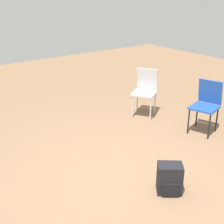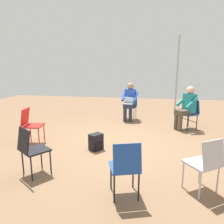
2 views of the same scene
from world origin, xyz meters
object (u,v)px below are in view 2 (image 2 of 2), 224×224
chair_southeast (31,148)px  person_with_laptop (130,100)px  chair_west (131,104)px  chair_south (31,123)px  backpack_near_laptop_user (96,143)px  chair_northwest (191,112)px  person_in_teal (187,106)px  chair_northeast (206,162)px  chair_east (125,165)px

chair_southeast → person_with_laptop: bearing=108.1°
chair_southeast → chair_west: 4.35m
chair_south → chair_west: size_ratio=1.00×
person_with_laptop → backpack_near_laptop_user: 2.79m
chair_west → person_with_laptop: size_ratio=0.69×
chair_northwest → person_in_teal: bearing=90.0°
chair_southeast → chair_northeast: same height
chair_northeast → backpack_near_laptop_user: (-1.37, -1.94, -0.34)m
chair_northwest → chair_south: size_ratio=1.00×
chair_west → backpack_near_laptop_user: chair_west is taller
chair_south → chair_east: bearing=47.3°
chair_northwest → chair_east: size_ratio=1.00×
person_in_teal → person_with_laptop: bearing=32.9°
chair_south → person_with_laptop: bearing=134.3°
chair_southeast → chair_south: (-1.41, -0.80, 0.00)m
chair_south → backpack_near_laptop_user: bearing=79.1°
chair_south → backpack_near_laptop_user: 1.64m
chair_northeast → chair_west: size_ratio=1.00×
chair_southeast → backpack_near_laptop_user: size_ratio=2.36×
chair_northwest → chair_south: (1.87, -3.94, 0.00)m
chair_northeast → backpack_near_laptop_user: size_ratio=2.36×
chair_northwest → chair_northeast: size_ratio=1.00×
person_with_laptop → person_in_teal: same height
chair_south → chair_northeast: 3.85m
chair_northeast → person_with_laptop: bearing=76.1°
person_with_laptop → person_in_teal: size_ratio=1.00×
chair_northwest → person_with_laptop: (-0.69, -1.83, 0.20)m
chair_northeast → person_in_teal: 3.30m
backpack_near_laptop_user → chair_northwest: bearing=130.6°
chair_west → person_in_teal: (0.95, 1.66, 0.20)m
backpack_near_laptop_user → chair_west: bearing=169.4°
chair_south → person_in_teal: (-1.78, 3.80, 0.20)m
chair_east → person_in_teal: bearing=52.0°
chair_south → chair_east: (1.80, 2.42, 0.00)m
chair_southeast → person_with_laptop: person_with_laptop is taller
person_with_laptop → person_in_teal: 1.86m
chair_northeast → chair_south: bearing=123.8°
chair_east → backpack_near_laptop_user: bearing=99.3°
person_in_teal → backpack_near_laptop_user: bearing=98.8°
chair_southeast → person_in_teal: size_ratio=0.69×
chair_northwest → chair_northeast: bearing=141.0°
chair_south → chair_east: size_ratio=1.00×
chair_west → chair_south: bearing=59.8°
chair_east → backpack_near_laptop_user: size_ratio=2.36×
chair_northwest → chair_northeast: same height
chair_northwest → chair_south: 4.36m
chair_northwest → backpack_near_laptop_user: size_ratio=2.36×
chair_northeast → person_in_teal: (-3.28, 0.26, 0.20)m
chair_southeast → chair_south: bearing=156.0°
chair_northeast → person_with_laptop: person_with_laptop is taller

